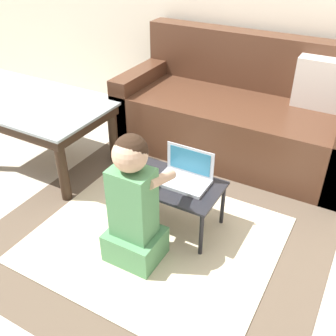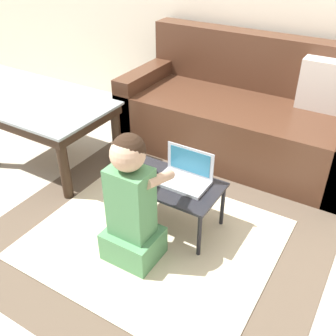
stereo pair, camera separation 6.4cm
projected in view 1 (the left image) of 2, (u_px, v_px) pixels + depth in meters
The scene contains 8 objects.
ground_plane at pixel (155, 223), 2.51m from camera, with size 16.00×16.00×0.00m, color beige.
area_rug at pixel (156, 239), 2.38m from camera, with size 1.94×1.67×0.01m.
couch at pixel (240, 115), 3.13m from camera, with size 1.86×0.83×0.89m.
coffee_table at pixel (45, 117), 2.86m from camera, with size 0.89×0.68×0.49m.
laptop_desk at pixel (170, 187), 2.35m from camera, with size 0.62×0.36×0.32m.
laptop at pixel (184, 177), 2.32m from camera, with size 0.31×0.19×0.20m.
computer_mouse at pixel (151, 174), 2.38m from camera, with size 0.06×0.11×0.03m.
person_seated at pixel (134, 205), 2.06m from camera, with size 0.30×0.37×0.79m.
Camera 1 is at (1.00, -1.62, 1.66)m, focal length 42.00 mm.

